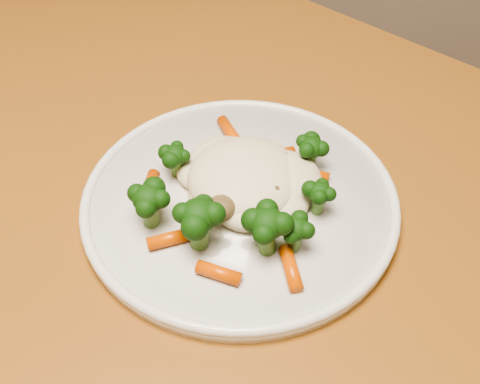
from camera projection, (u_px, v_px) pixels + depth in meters
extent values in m
cube|color=#935A22|center=(208.00, 276.00, 0.54)|extent=(1.55, 1.32, 0.04)
cube|color=#935A22|center=(133.00, 126.00, 1.28)|extent=(0.08, 0.08, 0.71)
cylinder|color=silver|center=(240.00, 202.00, 0.57)|extent=(0.29, 0.29, 0.01)
ellipsoid|color=beige|center=(245.00, 169.00, 0.55)|extent=(0.13, 0.11, 0.05)
ellipsoid|color=black|center=(150.00, 208.00, 0.52)|extent=(0.05, 0.05, 0.04)
ellipsoid|color=black|center=(199.00, 226.00, 0.51)|extent=(0.05, 0.05, 0.05)
ellipsoid|color=black|center=(267.00, 233.00, 0.50)|extent=(0.05, 0.05, 0.04)
ellipsoid|color=black|center=(295.00, 236.00, 0.51)|extent=(0.04, 0.04, 0.03)
ellipsoid|color=black|center=(319.00, 200.00, 0.54)|extent=(0.04, 0.04, 0.03)
ellipsoid|color=black|center=(311.00, 155.00, 0.58)|extent=(0.04, 0.04, 0.03)
ellipsoid|color=black|center=(176.00, 162.00, 0.57)|extent=(0.04, 0.04, 0.03)
cylinder|color=#E15505|center=(232.00, 135.00, 0.62)|extent=(0.04, 0.05, 0.01)
cylinder|color=#E15505|center=(276.00, 155.00, 0.59)|extent=(0.04, 0.03, 0.01)
cylinder|color=#E15505|center=(305.00, 173.00, 0.58)|extent=(0.05, 0.01, 0.01)
cylinder|color=#E15505|center=(148.00, 190.00, 0.56)|extent=(0.02, 0.05, 0.01)
cylinder|color=#E15505|center=(172.00, 238.00, 0.52)|extent=(0.04, 0.04, 0.01)
cylinder|color=#E15505|center=(219.00, 273.00, 0.49)|extent=(0.04, 0.01, 0.01)
cylinder|color=#E15505|center=(291.00, 268.00, 0.50)|extent=(0.03, 0.04, 0.01)
cylinder|color=#E15505|center=(260.00, 180.00, 0.55)|extent=(0.02, 0.05, 0.01)
cylinder|color=#E15505|center=(247.00, 153.00, 0.58)|extent=(0.02, 0.04, 0.01)
ellipsoid|color=brown|center=(258.00, 177.00, 0.55)|extent=(0.02, 0.02, 0.02)
ellipsoid|color=brown|center=(271.00, 190.00, 0.54)|extent=(0.02, 0.02, 0.02)
ellipsoid|color=brown|center=(226.00, 178.00, 0.55)|extent=(0.02, 0.02, 0.02)
ellipsoid|color=brown|center=(221.00, 207.00, 0.53)|extent=(0.03, 0.03, 0.02)
ellipsoid|color=brown|center=(258.00, 175.00, 0.55)|extent=(0.02, 0.02, 0.02)
cube|color=tan|center=(239.00, 148.00, 0.58)|extent=(0.02, 0.02, 0.01)
cube|color=tan|center=(276.00, 154.00, 0.58)|extent=(0.02, 0.02, 0.01)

